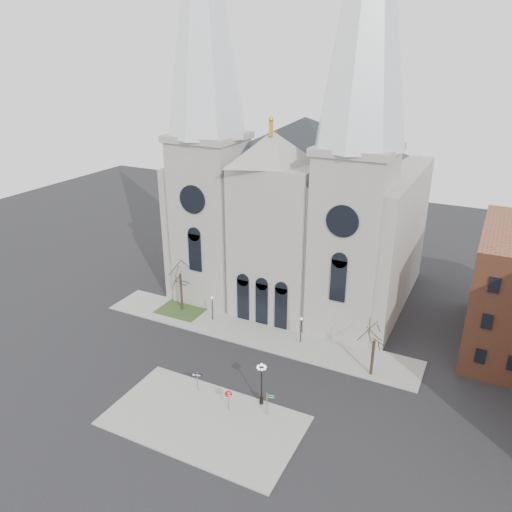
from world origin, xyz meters
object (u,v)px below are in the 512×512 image
at_px(stop_sign, 229,396).
at_px(street_name_sign, 268,402).
at_px(globe_lamp, 261,379).
at_px(one_way_sign, 198,379).

xyz_separation_m(stop_sign, street_name_sign, (3.60, 1.05, -0.22)).
bearing_deg(globe_lamp, one_way_sign, -170.67).
bearing_deg(globe_lamp, street_name_sign, -43.15).
xyz_separation_m(one_way_sign, street_name_sign, (7.79, -0.08, -0.04)).
relative_size(globe_lamp, street_name_sign, 1.90).
xyz_separation_m(stop_sign, globe_lamp, (2.36, 2.22, 1.25)).
xyz_separation_m(stop_sign, one_way_sign, (-4.19, 1.14, -0.18)).
relative_size(globe_lamp, one_way_sign, 2.12).
height_order(stop_sign, globe_lamp, globe_lamp).
height_order(one_way_sign, street_name_sign, street_name_sign).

